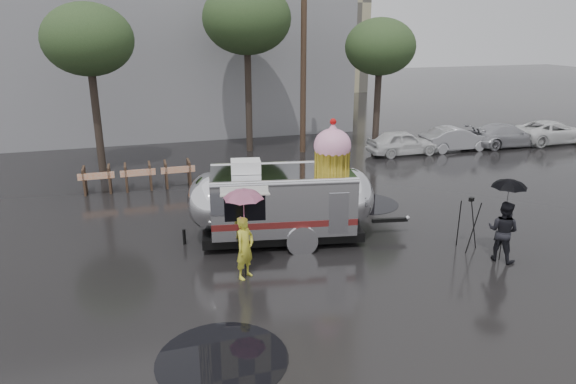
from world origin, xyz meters
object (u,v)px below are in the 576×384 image
object	(u,v)px
airstream_trailer	(284,198)
person_right	(503,231)
person_left	(245,248)
tripod	(469,218)

from	to	relation	value
airstream_trailer	person_right	distance (m)	6.04
person_left	tripod	bearing A→B (deg)	-41.86
airstream_trailer	person_left	size ratio (longest dim) A/B	4.16
airstream_trailer	person_right	size ratio (longest dim) A/B	4.03
airstream_trailer	person_left	bearing A→B (deg)	-119.00
person_right	tripod	xyz separation A→B (m)	(-0.43, 0.88, 0.09)
person_left	tripod	size ratio (longest dim) A/B	1.04
airstream_trailer	tripod	world-z (taller)	airstream_trailer
person_left	tripod	xyz separation A→B (m)	(6.39, -0.13, 0.12)
person_left	person_right	bearing A→B (deg)	-49.10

